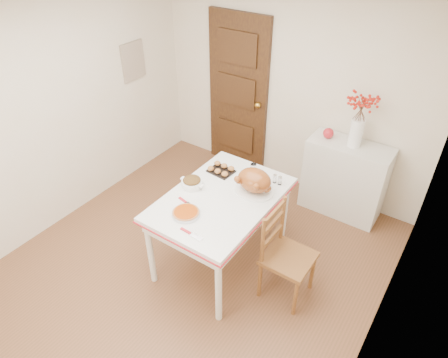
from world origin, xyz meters
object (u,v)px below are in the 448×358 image
Objects in this scene: kitchen_table at (221,230)px; turkey_platter at (254,181)px; pumpkin_pie at (186,213)px; sideboard at (344,179)px; chair_oak at (289,256)px.

turkey_platter reaches higher than kitchen_table.
pumpkin_pie is (-0.11, -0.38, 0.44)m from kitchen_table.
turkey_platter reaches higher than pumpkin_pie.
kitchen_table is at bearing -115.94° from sideboard.
turkey_platter is at bearing -112.29° from sideboard.
kitchen_table is at bearing 73.59° from pumpkin_pie.
pumpkin_pie is (-0.83, -1.86, 0.40)m from sideboard.
sideboard is 1.42m from turkey_platter.
chair_oak is 3.85× the size of pumpkin_pie.
chair_oak is 0.75m from turkey_platter.
pumpkin_pie is at bearing -114.08° from sideboard.
sideboard is 1.48m from chair_oak.
kitchen_table is at bearing -151.87° from turkey_platter.
chair_oak is 2.49× the size of turkey_platter.
pumpkin_pie is (-0.33, -0.63, -0.10)m from turkey_platter.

